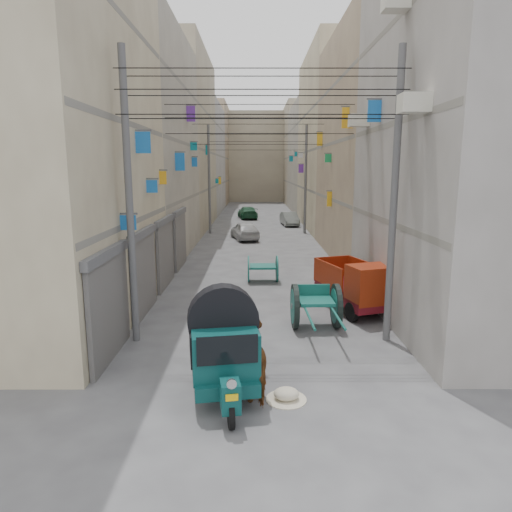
{
  "coord_description": "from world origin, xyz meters",
  "views": [
    {
      "loc": [
        -0.18,
        -6.44,
        4.86
      ],
      "look_at": [
        -0.15,
        6.5,
        2.37
      ],
      "focal_mm": 32.0,
      "sensor_mm": 36.0,
      "label": 1
    }
  ],
  "objects_px": {
    "second_cart": "(263,268)",
    "horse": "(257,356)",
    "mini_truck": "(359,289)",
    "distant_car_white": "(245,231)",
    "distant_car_grey": "(289,219)",
    "feed_sack": "(286,394)",
    "auto_rickshaw": "(223,346)",
    "distant_car_green": "(248,213)",
    "tonga_cart": "(316,305)"
  },
  "relations": [
    {
      "from": "second_cart",
      "to": "horse",
      "type": "relative_size",
      "value": 0.7
    },
    {
      "from": "mini_truck",
      "to": "distant_car_white",
      "type": "height_order",
      "value": "mini_truck"
    },
    {
      "from": "second_cart",
      "to": "distant_car_white",
      "type": "height_order",
      "value": "distant_car_white"
    },
    {
      "from": "mini_truck",
      "to": "distant_car_grey",
      "type": "height_order",
      "value": "mini_truck"
    },
    {
      "from": "distant_car_grey",
      "to": "feed_sack",
      "type": "bearing_deg",
      "value": -100.59
    },
    {
      "from": "second_cart",
      "to": "distant_car_grey",
      "type": "xyz_separation_m",
      "value": [
        2.65,
        20.0,
        -0.04
      ]
    },
    {
      "from": "auto_rickshaw",
      "to": "feed_sack",
      "type": "xyz_separation_m",
      "value": [
        1.34,
        -0.26,
        -0.96
      ]
    },
    {
      "from": "second_cart",
      "to": "distant_car_green",
      "type": "bearing_deg",
      "value": 91.04
    },
    {
      "from": "feed_sack",
      "to": "distant_car_grey",
      "type": "xyz_separation_m",
      "value": [
        2.32,
        30.34,
        0.44
      ]
    },
    {
      "from": "distant_car_white",
      "to": "distant_car_grey",
      "type": "bearing_deg",
      "value": -129.46
    },
    {
      "from": "mini_truck",
      "to": "distant_car_green",
      "type": "xyz_separation_m",
      "value": [
        -4.24,
        30.1,
        -0.28
      ]
    },
    {
      "from": "mini_truck",
      "to": "horse",
      "type": "height_order",
      "value": "mini_truck"
    },
    {
      "from": "distant_car_grey",
      "to": "distant_car_green",
      "type": "distance_m",
      "value": 6.78
    },
    {
      "from": "feed_sack",
      "to": "tonga_cart",
      "type": "bearing_deg",
      "value": 75.05
    },
    {
      "from": "mini_truck",
      "to": "horse",
      "type": "distance_m",
      "value": 6.45
    },
    {
      "from": "distant_car_green",
      "to": "mini_truck",
      "type": "bearing_deg",
      "value": 89.54
    },
    {
      "from": "auto_rickshaw",
      "to": "mini_truck",
      "type": "distance_m",
      "value": 7.03
    },
    {
      "from": "distant_car_green",
      "to": "distant_car_white",
      "type": "bearing_deg",
      "value": 81.61
    },
    {
      "from": "second_cart",
      "to": "tonga_cart",
      "type": "bearing_deg",
      "value": -76.67
    },
    {
      "from": "auto_rickshaw",
      "to": "horse",
      "type": "relative_size",
      "value": 1.44
    },
    {
      "from": "mini_truck",
      "to": "feed_sack",
      "type": "distance_m",
      "value": 6.6
    },
    {
      "from": "mini_truck",
      "to": "distant_car_white",
      "type": "bearing_deg",
      "value": 86.39
    },
    {
      "from": "mini_truck",
      "to": "distant_car_grey",
      "type": "distance_m",
      "value": 24.43
    },
    {
      "from": "horse",
      "to": "distant_car_grey",
      "type": "height_order",
      "value": "horse"
    },
    {
      "from": "mini_truck",
      "to": "horse",
      "type": "bearing_deg",
      "value": -140.34
    },
    {
      "from": "feed_sack",
      "to": "distant_car_grey",
      "type": "height_order",
      "value": "distant_car_grey"
    },
    {
      "from": "second_cart",
      "to": "horse",
      "type": "xyz_separation_m",
      "value": [
        -0.29,
        -9.88,
        0.19
      ]
    },
    {
      "from": "horse",
      "to": "distant_car_white",
      "type": "relative_size",
      "value": 0.52
    },
    {
      "from": "horse",
      "to": "distant_car_grey",
      "type": "bearing_deg",
      "value": -114.48
    },
    {
      "from": "tonga_cart",
      "to": "distant_car_grey",
      "type": "relative_size",
      "value": 0.88
    },
    {
      "from": "tonga_cart",
      "to": "horse",
      "type": "xyz_separation_m",
      "value": [
        -1.82,
        -4.03,
        0.08
      ]
    },
    {
      "from": "distant_car_grey",
      "to": "distant_car_green",
      "type": "relative_size",
      "value": 0.86
    },
    {
      "from": "feed_sack",
      "to": "distant_car_grey",
      "type": "bearing_deg",
      "value": 85.63
    },
    {
      "from": "tonga_cart",
      "to": "horse",
      "type": "relative_size",
      "value": 1.63
    },
    {
      "from": "second_cart",
      "to": "distant_car_green",
      "type": "xyz_separation_m",
      "value": [
        -1.07,
        25.67,
        -0.03
      ]
    },
    {
      "from": "auto_rickshaw",
      "to": "distant_car_grey",
      "type": "distance_m",
      "value": 30.3
    },
    {
      "from": "auto_rickshaw",
      "to": "distant_car_white",
      "type": "bearing_deg",
      "value": 80.75
    },
    {
      "from": "auto_rickshaw",
      "to": "distant_car_green",
      "type": "distance_m",
      "value": 35.75
    },
    {
      "from": "feed_sack",
      "to": "mini_truck",
      "type": "bearing_deg",
      "value": 64.41
    },
    {
      "from": "tonga_cart",
      "to": "mini_truck",
      "type": "bearing_deg",
      "value": 39.34
    },
    {
      "from": "auto_rickshaw",
      "to": "feed_sack",
      "type": "relative_size",
      "value": 5.03
    },
    {
      "from": "mini_truck",
      "to": "distant_car_green",
      "type": "bearing_deg",
      "value": 80.05
    },
    {
      "from": "auto_rickshaw",
      "to": "mini_truck",
      "type": "xyz_separation_m",
      "value": [
        4.18,
        5.65,
        -0.23
      ]
    },
    {
      "from": "tonga_cart",
      "to": "distant_car_green",
      "type": "xyz_separation_m",
      "value": [
        -2.6,
        31.52,
        -0.13
      ]
    },
    {
      "from": "horse",
      "to": "distant_car_white",
      "type": "distance_m",
      "value": 21.95
    },
    {
      "from": "mini_truck",
      "to": "horse",
      "type": "xyz_separation_m",
      "value": [
        -3.46,
        -5.45,
        -0.07
      ]
    },
    {
      "from": "tonga_cart",
      "to": "horse",
      "type": "bearing_deg",
      "value": -115.96
    },
    {
      "from": "mini_truck",
      "to": "feed_sack",
      "type": "height_order",
      "value": "mini_truck"
    },
    {
      "from": "mini_truck",
      "to": "second_cart",
      "type": "height_order",
      "value": "mini_truck"
    },
    {
      "from": "feed_sack",
      "to": "auto_rickshaw",
      "type": "bearing_deg",
      "value": 168.98
    }
  ]
}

